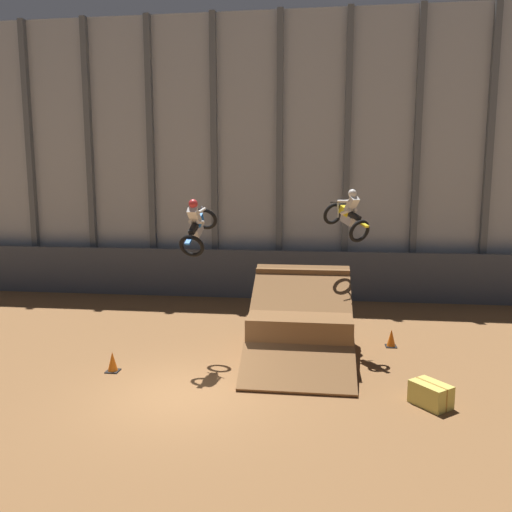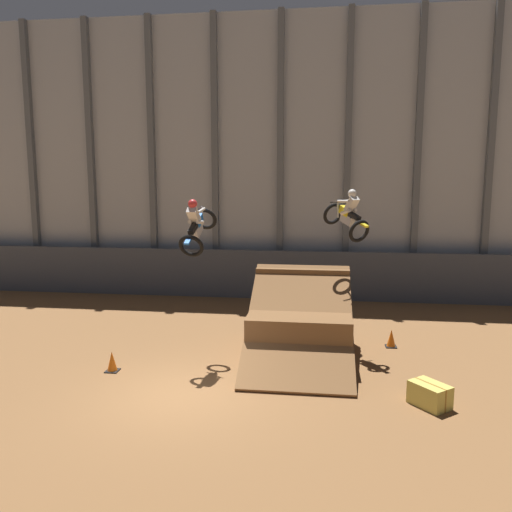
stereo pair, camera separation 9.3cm
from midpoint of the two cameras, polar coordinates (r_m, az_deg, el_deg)
The scene contains 9 objects.
ground_plane at distance 13.19m, azimuth -8.31°, elevation -15.41°, with size 60.00×60.00×0.00m, color brown.
arena_back_wall at distance 23.57m, azimuth -0.82°, elevation 11.19°, with size 32.00×0.40×12.85m.
lower_barrier at distance 22.99m, azimuth -1.13°, elevation -2.06°, with size 31.36×0.20×2.22m.
dirt_ramp at distance 15.77m, azimuth 5.27°, elevation -7.83°, with size 3.08×4.75×2.64m.
rider_bike_left_air at distance 14.51m, azimuth -6.60°, elevation 3.46°, with size 0.90×1.87×1.69m.
rider_bike_right_air at distance 15.76m, azimuth 10.59°, elevation 4.56°, with size 1.55×1.78×1.65m.
traffic_cone_near_ramp at distance 14.96m, azimuth -15.95°, elevation -11.54°, with size 0.36×0.36×0.58m.
traffic_cone_arena_edge at distance 16.98m, azimuth 15.35°, elevation -9.09°, with size 0.36×0.36×0.58m.
hay_bale_trackside at distance 13.06m, azimuth 19.44°, elevation -14.74°, with size 1.03×1.08×0.57m.
Camera 2 is at (3.40, -11.58, 5.33)m, focal length 35.00 mm.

